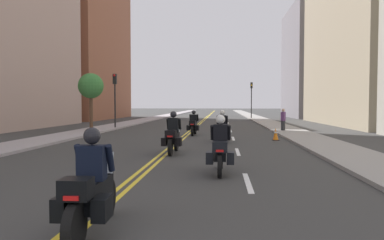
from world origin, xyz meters
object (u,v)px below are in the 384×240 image
at_px(motorcycle_1, 220,150).
at_px(street_tree_0, 91,87).
at_px(motorcycle_2, 173,137).
at_px(traffic_light_far, 251,94).
at_px(motorcycle_4, 194,125).
at_px(motorcycle_3, 222,130).
at_px(traffic_light_near, 115,91).
at_px(motorcycle_0, 91,192).
at_px(pedestrian_0, 283,120).
at_px(traffic_cone_0, 276,134).

height_order(motorcycle_1, street_tree_0, street_tree_0).
bearing_deg(motorcycle_2, traffic_light_far, 81.82).
xyz_separation_m(motorcycle_4, traffic_light_far, (5.76, 27.32, 2.75)).
bearing_deg(motorcycle_3, traffic_light_near, 128.89).
bearing_deg(motorcycle_1, motorcycle_0, -109.70).
height_order(motorcycle_2, pedestrian_0, motorcycle_2).
xyz_separation_m(traffic_light_near, pedestrian_0, (12.85, -2.46, -2.21)).
distance_m(traffic_light_near, street_tree_0, 3.34).
bearing_deg(motorcycle_3, traffic_cone_0, 23.71).
xyz_separation_m(traffic_light_near, traffic_light_far, (12.50, 21.61, 0.33)).
bearing_deg(street_tree_0, motorcycle_4, -18.17).
bearing_deg(motorcycle_0, street_tree_0, 107.79).
xyz_separation_m(traffic_cone_0, traffic_light_far, (1.05, 30.29, 3.06)).
bearing_deg(street_tree_0, traffic_cone_0, -23.96).
relative_size(traffic_light_near, pedestrian_0, 2.65).
xyz_separation_m(motorcycle_1, traffic_light_near, (-8.49, 18.70, 2.39)).
relative_size(motorcycle_2, pedestrian_0, 1.39).
xyz_separation_m(motorcycle_4, pedestrian_0, (6.11, 3.25, 0.21)).
relative_size(motorcycle_2, traffic_light_near, 0.52).
bearing_deg(pedestrian_0, traffic_cone_0, -159.86).
bearing_deg(street_tree_0, motorcycle_2, -56.87).
bearing_deg(motorcycle_0, motorcycle_2, 87.86).
bearing_deg(motorcycle_0, traffic_light_near, 103.50).
distance_m(motorcycle_1, traffic_light_near, 20.68).
relative_size(motorcycle_3, traffic_cone_0, 3.19).
height_order(traffic_cone_0, street_tree_0, street_tree_0).
height_order(motorcycle_0, motorcycle_1, motorcycle_1).
distance_m(motorcycle_1, motorcycle_4, 13.11).
height_order(traffic_light_near, street_tree_0, traffic_light_near).
distance_m(traffic_light_far, street_tree_0, 28.19).
bearing_deg(pedestrian_0, motorcycle_1, -162.19).
bearing_deg(motorcycle_0, motorcycle_4, 87.51).
distance_m(motorcycle_2, traffic_cone_0, 7.64).
relative_size(motorcycle_2, motorcycle_4, 1.04).
height_order(traffic_cone_0, traffic_light_far, traffic_light_far).
height_order(motorcycle_4, traffic_light_far, traffic_light_far).
distance_m(motorcycle_2, traffic_light_near, 16.18).
relative_size(motorcycle_1, traffic_light_near, 0.48).
height_order(motorcycle_1, motorcycle_2, motorcycle_2).
bearing_deg(motorcycle_2, street_tree_0, 124.22).
height_order(motorcycle_4, traffic_light_near, traffic_light_near).
distance_m(motorcycle_0, traffic_cone_0, 15.85).
relative_size(traffic_light_far, street_tree_0, 1.18).
height_order(traffic_light_near, traffic_light_far, traffic_light_far).
bearing_deg(motorcycle_1, motorcycle_4, 98.65).
bearing_deg(motorcycle_1, pedestrian_0, 75.96).
relative_size(traffic_cone_0, pedestrian_0, 0.41).
relative_size(motorcycle_0, motorcycle_3, 1.04).
xyz_separation_m(motorcycle_3, traffic_cone_0, (2.90, 1.37, -0.32)).
bearing_deg(traffic_light_far, motorcycle_3, -97.12).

